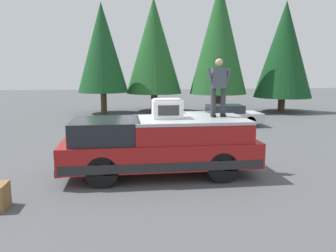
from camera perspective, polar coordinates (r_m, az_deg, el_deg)
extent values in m
plane|color=#4C4F51|center=(10.16, -4.73, -7.68)|extent=(90.00, 90.00, 0.00)
cube|color=maroon|center=(9.58, -1.40, -4.36)|extent=(2.00, 5.50, 0.70)
cube|color=#232326|center=(9.63, -1.39, -5.48)|extent=(2.01, 5.39, 0.24)
cube|color=black|center=(9.41, -10.61, -0.73)|extent=(1.84, 1.87, 0.60)
cube|color=maroon|center=(9.58, 3.83, -0.65)|extent=(1.92, 3.19, 0.52)
cube|color=#A8AAAF|center=(9.53, 3.85, 1.13)|extent=(1.94, 3.19, 0.08)
cube|color=#232326|center=(9.75, -17.41, -6.20)|extent=(1.96, 0.16, 0.20)
cube|color=#B2B5BA|center=(10.27, 13.77, -5.24)|extent=(1.96, 0.16, 0.20)
cylinder|color=black|center=(8.81, -11.26, -7.68)|extent=(0.30, 0.84, 0.84)
cylinder|color=black|center=(10.44, -10.66, -4.95)|extent=(0.30, 0.84, 0.84)
cylinder|color=black|center=(9.15, 9.24, -6.97)|extent=(0.30, 0.84, 0.84)
cylinder|color=black|center=(10.73, 6.65, -4.45)|extent=(0.30, 0.84, 0.84)
cube|color=silver|center=(9.46, -0.15, 2.91)|extent=(0.64, 0.84, 0.52)
cube|color=#2D2D30|center=(9.14, 0.11, 2.68)|extent=(0.01, 0.59, 0.29)
cube|color=#99999E|center=(9.43, -0.15, 4.60)|extent=(0.58, 0.76, 0.04)
cylinder|color=#333338|center=(9.92, 9.44, 4.02)|extent=(0.15, 0.15, 0.84)
cube|color=black|center=(9.93, 9.45, 1.81)|extent=(0.26, 0.11, 0.08)
cylinder|color=#333338|center=(9.84, 7.77, 4.02)|extent=(0.15, 0.15, 0.84)
cube|color=black|center=(9.84, 7.78, 1.79)|extent=(0.26, 0.11, 0.08)
cube|color=#474C5B|center=(9.84, 8.71, 8.14)|extent=(0.24, 0.40, 0.58)
sphere|color=tan|center=(9.84, 8.78, 10.76)|extent=(0.22, 0.22, 0.22)
cylinder|color=#474C5B|center=(9.88, 10.14, 8.11)|extent=(0.09, 0.23, 0.58)
cylinder|color=#474C5B|center=(9.75, 7.36, 8.16)|extent=(0.09, 0.23, 0.58)
cube|color=silver|center=(18.33, 9.39, 1.50)|extent=(1.64, 4.10, 0.50)
cube|color=#282D38|center=(18.30, 9.73, 2.93)|extent=(1.31, 1.89, 0.42)
cylinder|color=black|center=(17.34, 6.04, 0.52)|extent=(0.20, 0.62, 0.62)
cylinder|color=black|center=(18.73, 5.02, 1.20)|extent=(0.20, 0.62, 0.62)
cylinder|color=black|center=(18.10, 13.89, 0.67)|extent=(0.20, 0.62, 0.62)
cylinder|color=black|center=(19.43, 12.36, 1.32)|extent=(0.20, 0.62, 0.62)
cylinder|color=#4C3826|center=(25.91, 18.90, 3.52)|extent=(0.49, 0.49, 1.07)
cone|color=#14421E|center=(25.83, 19.38, 12.27)|extent=(4.12, 4.12, 6.83)
cylinder|color=#4C3826|center=(24.53, 8.49, 3.95)|extent=(0.49, 0.49, 1.35)
cone|color=#235B28|center=(24.53, 8.76, 14.74)|extent=(4.07, 4.07, 7.87)
cylinder|color=#4C3826|center=(25.10, -2.39, 4.15)|extent=(0.49, 0.49, 1.33)
cone|color=#235B28|center=(25.05, -2.45, 13.58)|extent=(4.12, 4.12, 6.91)
cylinder|color=#4C3826|center=(24.05, -10.97, 3.95)|extent=(0.42, 0.42, 1.50)
cone|color=#194C23|center=(24.00, -11.27, 13.07)|extent=(3.49, 3.49, 6.15)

